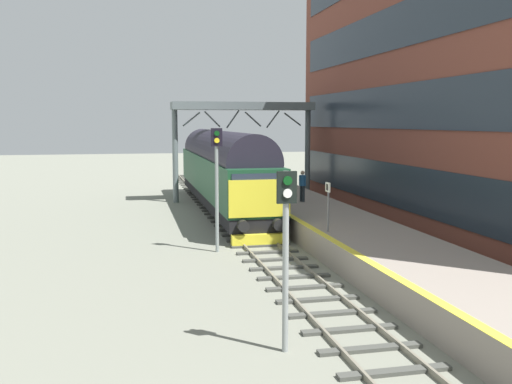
{
  "coord_description": "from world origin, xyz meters",
  "views": [
    {
      "loc": [
        -5.26,
        -26.11,
        5.21
      ],
      "look_at": [
        0.2,
        -1.31,
        2.09
      ],
      "focal_mm": 40.29,
      "sensor_mm": 36.0,
      "label": 1
    }
  ],
  "objects_px": {
    "signal_post_near": "(286,240)",
    "signal_post_mid": "(217,176)",
    "diesel_locomotive": "(222,168)",
    "waiting_passenger": "(302,183)",
    "platform_number_sign": "(328,199)"
  },
  "relations": [
    {
      "from": "signal_post_near",
      "to": "waiting_passenger",
      "type": "xyz_separation_m",
      "value": [
        5.51,
        16.75,
        -0.6
      ]
    },
    {
      "from": "signal_post_near",
      "to": "signal_post_mid",
      "type": "xyz_separation_m",
      "value": [
        0.0,
        10.33,
        0.46
      ]
    },
    {
      "from": "waiting_passenger",
      "to": "signal_post_mid",
      "type": "bearing_deg",
      "value": 114.63
    },
    {
      "from": "diesel_locomotive",
      "to": "signal_post_mid",
      "type": "bearing_deg",
      "value": -100.18
    },
    {
      "from": "waiting_passenger",
      "to": "signal_post_near",
      "type": "bearing_deg",
      "value": 137.08
    },
    {
      "from": "signal_post_near",
      "to": "waiting_passenger",
      "type": "distance_m",
      "value": 17.64
    },
    {
      "from": "diesel_locomotive",
      "to": "signal_post_near",
      "type": "xyz_separation_m",
      "value": [
        -1.92,
        -21.0,
        0.1
      ]
    },
    {
      "from": "signal_post_mid",
      "to": "platform_number_sign",
      "type": "distance_m",
      "value": 4.47
    },
    {
      "from": "signal_post_mid",
      "to": "platform_number_sign",
      "type": "height_order",
      "value": "signal_post_mid"
    },
    {
      "from": "signal_post_mid",
      "to": "waiting_passenger",
      "type": "height_order",
      "value": "signal_post_mid"
    },
    {
      "from": "diesel_locomotive",
      "to": "signal_post_near",
      "type": "bearing_deg",
      "value": -95.22
    },
    {
      "from": "signal_post_near",
      "to": "signal_post_mid",
      "type": "relative_size",
      "value": 0.83
    },
    {
      "from": "platform_number_sign",
      "to": "signal_post_near",
      "type": "bearing_deg",
      "value": -115.21
    },
    {
      "from": "signal_post_mid",
      "to": "signal_post_near",
      "type": "bearing_deg",
      "value": -90.0
    },
    {
      "from": "diesel_locomotive",
      "to": "waiting_passenger",
      "type": "relative_size",
      "value": 12.36
    }
  ]
}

